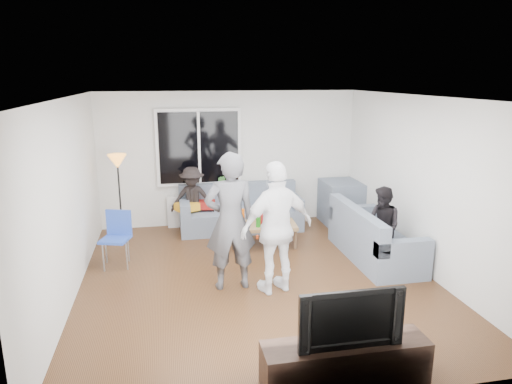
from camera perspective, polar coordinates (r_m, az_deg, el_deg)
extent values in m
cube|color=#56351C|center=(6.91, 0.15, -10.70)|extent=(5.00, 5.50, 0.04)
cube|color=white|center=(6.28, 0.17, 11.75)|extent=(5.00, 5.50, 0.04)
cube|color=silver|center=(9.14, -3.25, 4.13)|extent=(5.00, 0.04, 2.60)
cube|color=silver|center=(3.93, 8.21, -9.73)|extent=(5.00, 0.04, 2.60)
cube|color=silver|center=(6.48, -22.27, -1.07)|extent=(0.04, 5.50, 2.60)
cube|color=silver|center=(7.37, 19.75, 0.90)|extent=(0.04, 5.50, 2.60)
cube|color=white|center=(8.96, -7.02, 5.47)|extent=(1.62, 0.06, 1.47)
cube|color=black|center=(8.92, -7.00, 5.43)|extent=(1.50, 0.02, 1.35)
cube|color=white|center=(8.91, -7.00, 5.42)|extent=(0.05, 0.03, 1.35)
cube|color=silver|center=(9.19, -6.77, -2.23)|extent=(1.30, 0.12, 0.62)
imported|color=#36702C|center=(9.07, -4.41, 0.86)|extent=(0.24, 0.22, 0.38)
imported|color=silver|center=(9.05, -7.65, 0.14)|extent=(0.23, 0.23, 0.19)
cube|color=slate|center=(9.42, 10.78, -1.24)|extent=(0.85, 0.85, 0.85)
cube|color=gold|center=(8.73, -8.46, -1.79)|extent=(0.48, 0.46, 0.14)
cube|color=maroon|center=(8.83, -6.26, -1.54)|extent=(0.40, 0.35, 0.13)
cube|color=olive|center=(8.07, 0.96, -5.28)|extent=(1.14, 0.68, 0.40)
cylinder|color=maroon|center=(8.02, 0.80, -3.26)|extent=(0.17, 0.17, 0.17)
imported|color=#4A4A4F|center=(6.31, -3.17, -3.64)|extent=(0.71, 0.48, 1.91)
imported|color=white|center=(6.22, 2.61, -4.42)|extent=(1.14, 0.73, 1.81)
imported|color=black|center=(7.47, 15.27, -4.05)|extent=(0.59, 0.69, 1.23)
imported|color=black|center=(8.76, -7.81, -0.95)|extent=(0.88, 0.61, 1.25)
cube|color=#37251B|center=(4.78, 10.87, -19.93)|extent=(1.60, 0.40, 0.44)
imported|color=black|center=(4.52, 11.18, -14.57)|extent=(1.00, 0.13, 0.58)
cylinder|color=#D0570C|center=(8.03, -1.66, -2.94)|extent=(0.07, 0.07, 0.25)
cylinder|color=black|center=(8.13, 1.16, -2.82)|extent=(0.07, 0.07, 0.22)
cylinder|color=#197A16|center=(7.82, 0.28, -3.56)|extent=(0.08, 0.08, 0.21)
cylinder|color=#CC6F12|center=(7.99, 2.92, -3.18)|extent=(0.07, 0.07, 0.22)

